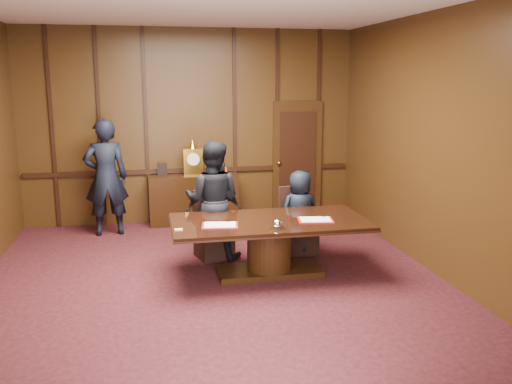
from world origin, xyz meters
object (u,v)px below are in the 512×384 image
sideboard (194,197)px  witness_left (106,177)px  signatory_right (300,212)px  signatory_left (214,212)px  witness_right (213,200)px  conference_table (269,238)px

sideboard → witness_left: size_ratio=0.81×
signatory_right → witness_left: size_ratio=0.65×
sideboard → signatory_right: size_ratio=1.26×
sideboard → signatory_left: sideboard is taller
signatory_right → witness_right: bearing=-10.8°
signatory_left → signatory_right: 1.30m
witness_left → sideboard: bearing=-169.6°
conference_table → witness_right: (-0.66, 0.87, 0.36)m
signatory_right → witness_left: bearing=-36.9°
signatory_right → witness_right: (-1.31, 0.07, 0.23)m
sideboard → signatory_left: (0.12, -2.05, 0.22)m
conference_table → witness_right: witness_right is taller
signatory_left → sideboard: bearing=-84.3°
conference_table → signatory_left: bearing=129.1°
sideboard → signatory_left: bearing=-86.6°
conference_table → witness_left: witness_left is taller
conference_table → signatory_left: 1.05m
sideboard → witness_left: witness_left is taller
sideboard → conference_table: bearing=-74.8°
signatory_right → witness_left: 3.35m
signatory_right → witness_right: witness_right is taller
conference_table → signatory_right: (0.65, 0.80, 0.13)m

